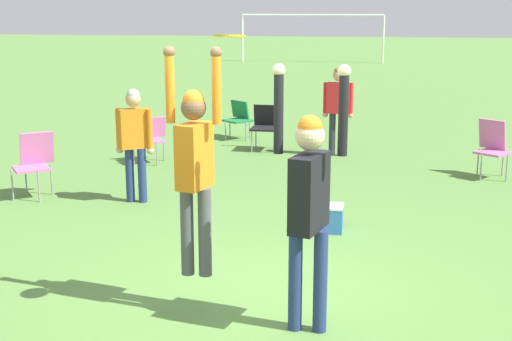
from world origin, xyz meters
name	(u,v)px	position (x,y,z in m)	size (l,w,h in m)	color
ground_plane	(262,301)	(0.00, 0.00, 0.00)	(120.00, 120.00, 0.00)	#56843D
person_jumping	(194,158)	(-0.57, -0.26, 1.43)	(0.52, 0.41, 2.08)	#4C4C51
person_defending	(309,193)	(0.48, -0.54, 1.23)	(0.63, 0.51, 2.29)	navy
frisbee	(229,36)	(-0.18, -0.57, 2.51)	(0.27, 0.27, 0.03)	yellow
camping_chair_0	(493,144)	(2.87, 5.64, 0.54)	(0.65, 0.73, 0.94)	gray
camping_chair_1	(267,123)	(-1.12, 7.28, 0.51)	(0.56, 0.59, 0.86)	gray
camping_chair_3	(34,160)	(-3.93, 3.24, 0.55)	(0.67, 0.75, 0.94)	gray
camping_chair_4	(239,116)	(-1.90, 8.37, 0.47)	(0.72, 0.80, 0.79)	gray
camping_chair_5	(150,136)	(-3.00, 5.80, 0.47)	(0.69, 0.76, 0.79)	gray
person_spectator_near	(134,135)	(-2.36, 3.18, 0.97)	(0.56, 0.39, 1.62)	navy
person_spectator_far	(338,103)	(0.27, 6.93, 0.99)	(0.58, 0.22, 1.66)	#2D2D38
cooler_box	(326,218)	(0.42, 2.30, 0.17)	(0.42, 0.34, 0.33)	#336BB7
soccer_goal	(312,25)	(-2.42, 29.59, 1.84)	(7.10, 0.10, 2.35)	white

